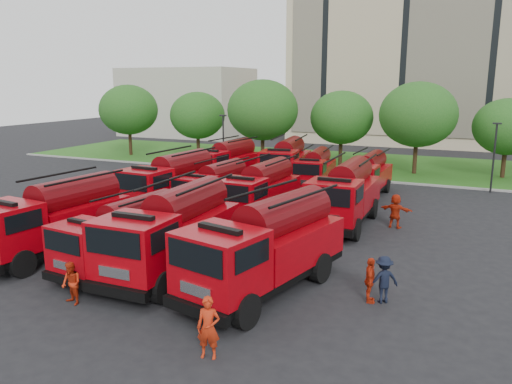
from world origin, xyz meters
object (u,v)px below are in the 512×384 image
(fire_truck_2, at_px, (173,231))
(fire_truck_7, at_px, (345,194))
(fire_truck_0, at_px, (55,218))
(fire_truck_6, at_px, (260,191))
(firefighter_4, at_px, (160,219))
(fire_truck_4, at_px, (172,182))
(fire_truck_5, at_px, (215,187))
(firefighter_3, at_px, (382,302))
(firefighter_5, at_px, (394,228))
(fire_truck_10, at_px, (315,170))
(fire_truck_3, at_px, (266,246))
(fire_truck_11, at_px, (368,175))
(firefighter_0, at_px, (209,357))
(firefighter_2, at_px, (369,302))
(fire_truck_8, at_px, (226,162))
(fire_truck_9, at_px, (286,162))
(firefighter_1, at_px, (73,304))
(fire_truck_1, at_px, (124,234))

(fire_truck_2, relative_size, fire_truck_7, 1.02)
(fire_truck_2, bearing_deg, fire_truck_0, -178.99)
(fire_truck_6, relative_size, firefighter_4, 5.01)
(fire_truck_4, xyz_separation_m, fire_truck_5, (2.58, 0.89, -0.28))
(firefighter_3, xyz_separation_m, firefighter_5, (-1.07, 10.06, 0.00))
(fire_truck_4, bearing_deg, fire_truck_10, 59.93)
(fire_truck_3, height_order, fire_truck_11, fire_truck_3)
(fire_truck_6, xyz_separation_m, firefighter_0, (4.73, -14.70, -1.66))
(fire_truck_2, relative_size, fire_truck_3, 0.95)
(fire_truck_5, height_order, firefighter_2, fire_truck_5)
(fire_truck_3, distance_m, firefighter_5, 11.43)
(fire_truck_10, bearing_deg, fire_truck_7, -68.46)
(fire_truck_10, bearing_deg, fire_truck_8, 178.55)
(fire_truck_6, bearing_deg, firefighter_5, 11.61)
(fire_truck_8, height_order, firefighter_2, fire_truck_8)
(fire_truck_3, xyz_separation_m, fire_truck_11, (0.20, 18.21, -0.31))
(fire_truck_0, xyz_separation_m, fire_truck_5, (2.88, 10.25, -0.25))
(fire_truck_0, xyz_separation_m, fire_truck_11, (10.87, 18.14, -0.23))
(firefighter_3, bearing_deg, firefighter_4, -58.61)
(fire_truck_9, distance_m, firefighter_1, 24.15)
(fire_truck_6, distance_m, firefighter_1, 13.72)
(firefighter_0, height_order, firefighter_2, firefighter_0)
(fire_truck_2, distance_m, fire_truck_11, 18.52)
(fire_truck_2, distance_m, firefighter_4, 8.88)
(fire_truck_3, distance_m, fire_truck_7, 10.39)
(fire_truck_7, height_order, firefighter_1, fire_truck_7)
(fire_truck_5, height_order, fire_truck_11, fire_truck_11)
(fire_truck_10, bearing_deg, fire_truck_1, -103.53)
(fire_truck_2, height_order, fire_truck_9, fire_truck_2)
(fire_truck_9, relative_size, firefighter_3, 4.50)
(fire_truck_5, distance_m, fire_truck_8, 8.85)
(fire_truck_4, relative_size, firefighter_0, 4.17)
(fire_truck_3, xyz_separation_m, fire_truck_7, (0.52, 10.37, -0.05))
(fire_truck_1, distance_m, firefighter_1, 4.15)
(fire_truck_4, relative_size, fire_truck_7, 1.02)
(fire_truck_6, xyz_separation_m, fire_truck_10, (0.47, 9.45, -0.19))
(fire_truck_0, distance_m, fire_truck_6, 11.39)
(fire_truck_6, bearing_deg, firefighter_3, -42.92)
(fire_truck_4, height_order, fire_truck_7, fire_truck_4)
(fire_truck_5, height_order, firefighter_5, fire_truck_5)
(firefighter_2, distance_m, firefighter_3, 0.49)
(fire_truck_2, bearing_deg, fire_truck_10, 87.97)
(firefighter_0, bearing_deg, firefighter_4, 115.60)
(fire_truck_9, relative_size, firefighter_1, 5.02)
(fire_truck_6, relative_size, fire_truck_10, 1.11)
(fire_truck_5, xyz_separation_m, fire_truck_9, (1.15, 9.81, 0.27))
(fire_truck_4, distance_m, fire_truck_7, 10.92)
(firefighter_1, bearing_deg, fire_truck_4, 125.20)
(fire_truck_7, height_order, fire_truck_8, fire_truck_7)
(fire_truck_9, relative_size, firefighter_4, 5.43)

